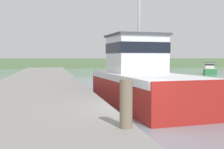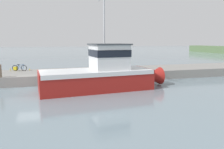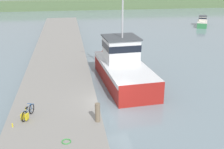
# 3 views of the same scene
# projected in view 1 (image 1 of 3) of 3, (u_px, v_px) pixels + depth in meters

# --- Properties ---
(ground_plane) EXTENTS (320.00, 320.00, 0.00)m
(ground_plane) POSITION_uv_depth(u_px,v_px,m) (145.00, 134.00, 9.68)
(ground_plane) COLOR gray
(dock_pier) EXTENTS (5.76, 80.00, 0.96)m
(dock_pier) POSITION_uv_depth(u_px,v_px,m) (24.00, 127.00, 8.79)
(dock_pier) COLOR gray
(dock_pier) RESTS_ON ground_plane
(far_shoreline) EXTENTS (180.00, 5.00, 2.45)m
(far_shoreline) POSITION_uv_depth(u_px,v_px,m) (175.00, 63.00, 76.18)
(far_shoreline) COLOR #567047
(far_shoreline) RESTS_ON ground_plane
(fishing_boat_main) EXTENTS (4.33, 11.45, 9.14)m
(fishing_boat_main) POSITION_uv_depth(u_px,v_px,m) (140.00, 78.00, 15.93)
(fishing_boat_main) COLOR maroon
(fishing_boat_main) RESTS_ON ground_plane
(boat_red_outer) EXTENTS (3.83, 5.87, 1.90)m
(boat_red_outer) POSITION_uv_depth(u_px,v_px,m) (210.00, 70.00, 45.42)
(boat_red_outer) COLOR #337F47
(boat_red_outer) RESTS_ON ground_plane
(mooring_post) EXTENTS (0.31, 0.31, 1.17)m
(mooring_post) POSITION_uv_depth(u_px,v_px,m) (126.00, 104.00, 6.70)
(mooring_post) COLOR #756651
(mooring_post) RESTS_ON dock_pier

